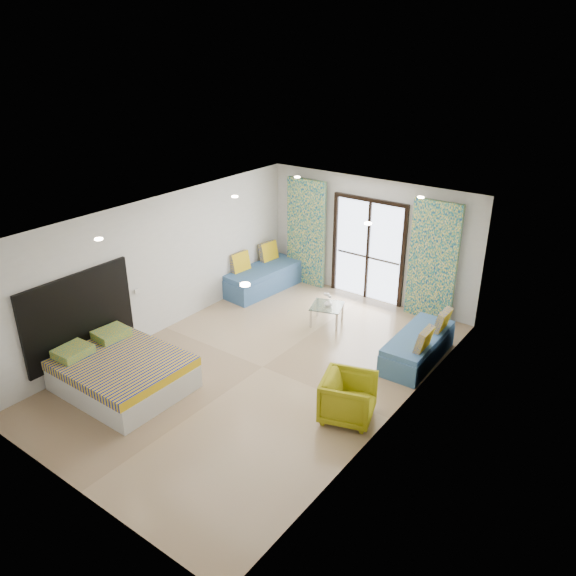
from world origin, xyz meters
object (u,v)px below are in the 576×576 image
Objects in this scene: bed at (122,372)px; daybed_right at (419,346)px; daybed_left at (263,277)px; armchair at (348,396)px; coffee_table at (327,308)px.

daybed_right is (3.59, 3.74, -0.01)m from bed.
daybed_left is (-0.64, 4.53, 0.01)m from bed.
armchair is (4.08, -3.02, 0.09)m from daybed_left.
daybed_left is 2.20m from coffee_table.
armchair is (-0.15, -2.22, 0.12)m from daybed_right.
bed is 3.77m from armchair.
daybed_right is at bearing -5.15° from daybed_left.
daybed_left is 2.59× the size of armchair.
daybed_left reaches higher than bed.
daybed_left reaches higher than daybed_right.
armchair is at bearing -95.29° from daybed_right.
daybed_right is at bearing -21.62° from armchair.
bed is 0.99× the size of daybed_left.
armchair is at bearing 23.76° from bed.
coffee_table is 3.14m from armchair.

